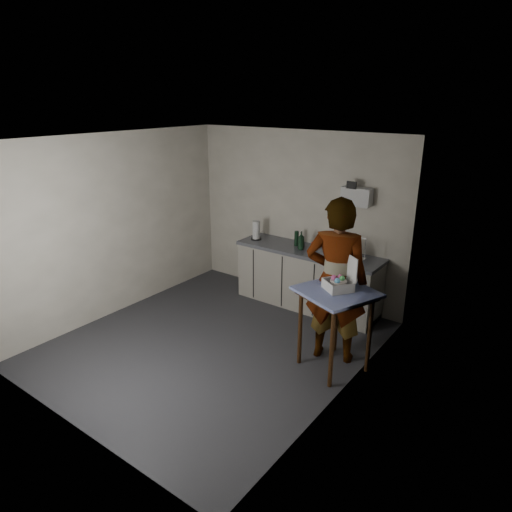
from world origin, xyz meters
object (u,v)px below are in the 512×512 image
Objects in this scene: dark_bottle at (297,238)px; paper_towel at (256,231)px; side_table at (336,301)px; bakery_box at (340,282)px; kitchen_counter at (307,280)px; soda_can at (313,246)px; soap_bottle at (301,241)px; standing_man at (336,281)px; dish_rack at (347,255)px.

dark_bottle is 0.76× the size of paper_towel.
bakery_box is (0.01, 0.04, 0.21)m from side_table.
paper_towel is (-0.93, -0.04, 0.62)m from kitchen_counter.
bakery_box is at bearing -43.60° from dark_bottle.
bakery_box reaches higher than soda_can.
bakery_box is (2.04, -1.19, 0.03)m from paper_towel.
paper_towel is at bearing 179.22° from soap_bottle.
standing_man is at bearing -49.83° from soda_can.
side_table is at bearing -51.36° from soda_can.
kitchen_counter is 1.74m from side_table.
dish_rack is at bearing 147.20° from bakery_box.
side_table reaches higher than kitchen_counter.
standing_man is (-0.12, 0.21, 0.14)m from side_table.
soda_can is 0.52× the size of dark_bottle.
kitchen_counter is 1.12m from paper_towel.
paper_towel is 1.56m from dish_rack.
bakery_box is (0.47, -1.18, 0.10)m from dish_rack.
side_table is 2.38m from paper_towel.
standing_man is at bearing -28.06° from paper_towel.
kitchen_counter is at bearing 167.26° from bakery_box.
standing_man is 1.43m from soda_can.
soap_bottle is at bearing 156.33° from side_table.
dish_rack is (0.88, -0.11, -0.04)m from dark_bottle.
standing_man is 8.89× the size of dark_bottle.
standing_man is 5.08× the size of bakery_box.
standing_man is 0.22m from bakery_box.
kitchen_counter is at bearing 29.17° from soap_bottle.
dark_bottle reaches higher than soda_can.
bakery_box is (1.21, -1.18, 0.03)m from soap_bottle.
dark_bottle is 0.51× the size of dish_rack.
bakery_box is at bearing 101.25° from side_table.
paper_towel is at bearing -175.73° from soda_can.
dark_bottle is 1.87m from bakery_box.
dish_rack is (-0.47, 1.22, 0.12)m from side_table.
dish_rack is at bearing -0.40° from paper_towel.
standing_man reaches higher than soap_bottle.
paper_towel is (-0.68, -0.10, 0.03)m from dark_bottle.
bakery_box is at bearing -68.07° from dish_rack.
side_table is at bearing -69.02° from dish_rack.
side_table is 2.26× the size of dish_rack.
side_table is at bearing 102.34° from standing_man.
bakery_box reaches higher than soap_bottle.
soda_can is (-1.04, 1.30, 0.11)m from side_table.
soap_bottle reaches higher than dark_bottle.
standing_man is 17.00× the size of soda_can.
side_table is at bearing -45.40° from soap_bottle.
dish_rack reaches higher than dark_bottle.
standing_man reaches higher than dark_bottle.
dark_bottle is at bearing 172.59° from dish_rack.
kitchen_counter is 18.92× the size of soda_can.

